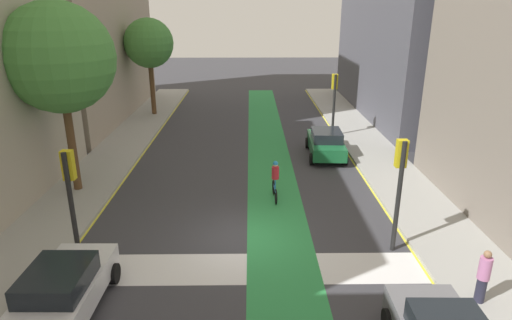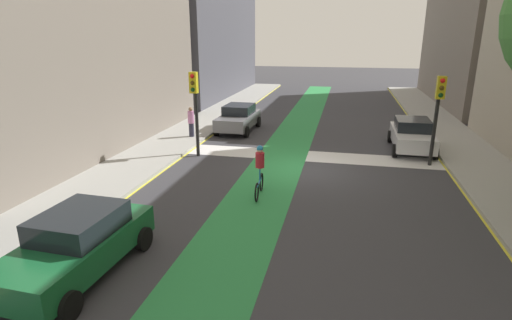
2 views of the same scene
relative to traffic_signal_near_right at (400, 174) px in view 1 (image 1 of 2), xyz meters
The scene contains 16 objects.
ground_plane 6.06m from the traffic_signal_near_right, behind, with size 120.00×120.00×0.00m, color #38383D.
bike_lane_paint 4.91m from the traffic_signal_near_right, 169.05° to the left, with size 2.40×60.00×0.01m, color #2D8C47.
crosswalk_band 6.14m from the traffic_signal_near_right, 166.90° to the right, with size 12.00×1.80×0.01m, color silver.
sidewalk_left 13.12m from the traffic_signal_near_right, behind, with size 3.00×60.00×0.15m, color #9E9E99.
curb_stripe_left 11.68m from the traffic_signal_near_right, behind, with size 0.16×60.00×0.01m, color yellow.
sidewalk_right 3.59m from the traffic_signal_near_right, 19.24° to the left, with size 3.00×60.00×0.15m, color #9E9E99.
curb_stripe_right 2.99m from the traffic_signal_near_right, 47.95° to the left, with size 0.16×60.00×0.01m, color yellow.
traffic_signal_near_right is the anchor object (origin of this frame).
traffic_signal_near_left 10.71m from the traffic_signal_near_right, behind, with size 0.35×0.52×3.96m.
traffic_signal_far_right 13.92m from the traffic_signal_near_right, 88.59° to the left, with size 0.35×0.52×4.10m.
car_white_left_near 10.93m from the traffic_signal_near_right, 161.27° to the right, with size 2.07×4.22×1.57m.
car_green_right_far 10.25m from the traffic_signal_near_right, 94.13° to the left, with size 2.17×4.27×1.57m.
cyclist_in_lane 6.00m from the traffic_signal_near_right, 133.64° to the left, with size 0.32×1.73×1.86m.
pedestrian_sidewalk_right_a 3.98m from the traffic_signal_near_right, 64.54° to the right, with size 0.34×0.34×1.65m.
street_tree_near 14.39m from the traffic_signal_near_right, 158.30° to the left, with size 4.66×4.66×8.28m.
street_tree_far 23.81m from the traffic_signal_near_right, 122.08° to the left, with size 3.67×3.67×7.22m.
Camera 1 is at (0.30, -14.27, 8.14)m, focal length 30.52 mm.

